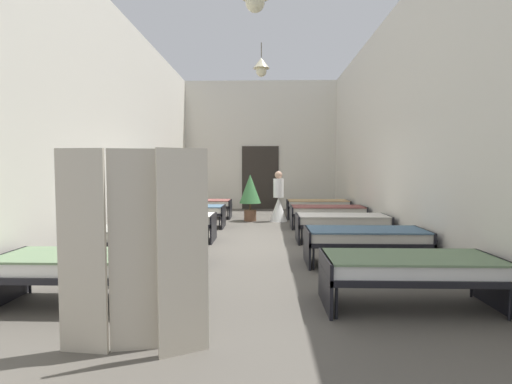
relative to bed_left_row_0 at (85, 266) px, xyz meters
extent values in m
cube|color=#59544C|center=(1.82, 3.80, -0.49)|extent=(6.34, 13.87, 0.10)
cube|color=silver|center=(1.82, 10.54, 2.00)|extent=(6.14, 0.20, 4.87)
cube|color=silver|center=(-1.15, 3.80, 2.00)|extent=(0.20, 13.27, 4.87)
cube|color=silver|center=(4.79, 3.80, 2.00)|extent=(0.20, 13.27, 4.87)
cube|color=#2D2823|center=(1.82, 10.42, 0.76)|extent=(1.40, 0.06, 2.40)
sphere|color=beige|center=(1.88, 1.48, 3.50)|extent=(0.28, 0.28, 0.28)
cylinder|color=brown|center=(1.91, 6.12, 4.24)|extent=(0.02, 0.02, 0.38)
cone|color=beige|center=(1.91, 6.12, 3.90)|extent=(0.44, 0.44, 0.28)
sphere|color=beige|center=(1.91, 6.12, 3.68)|extent=(0.28, 0.28, 0.28)
cylinder|color=black|center=(-0.87, 0.36, -0.27)|extent=(0.03, 0.03, 0.34)
cylinder|color=black|center=(0.87, -0.36, -0.27)|extent=(0.03, 0.03, 0.34)
cylinder|color=black|center=(0.87, 0.36, -0.27)|extent=(0.03, 0.03, 0.34)
cube|color=black|center=(0.00, 0.00, -0.06)|extent=(1.90, 0.84, 0.07)
cube|color=black|center=(-0.93, 0.00, -0.15)|extent=(0.04, 0.84, 0.57)
cube|color=black|center=(0.93, 0.00, -0.15)|extent=(0.04, 0.84, 0.57)
cube|color=white|center=(0.00, 0.00, 0.04)|extent=(1.82, 0.78, 0.14)
cube|color=slate|center=(0.00, 0.00, 0.12)|extent=(1.86, 0.82, 0.02)
cylinder|color=black|center=(2.77, -0.36, -0.27)|extent=(0.03, 0.03, 0.34)
cylinder|color=black|center=(2.77, 0.36, -0.27)|extent=(0.03, 0.03, 0.34)
cylinder|color=black|center=(4.51, -0.36, -0.27)|extent=(0.03, 0.03, 0.34)
cylinder|color=black|center=(4.51, 0.36, -0.27)|extent=(0.03, 0.03, 0.34)
cube|color=black|center=(3.64, 0.00, -0.06)|extent=(1.90, 0.84, 0.07)
cube|color=black|center=(2.71, 0.00, -0.15)|extent=(0.04, 0.84, 0.57)
cube|color=black|center=(4.57, 0.00, -0.15)|extent=(0.04, 0.84, 0.57)
cube|color=white|center=(3.64, 0.00, 0.04)|extent=(1.82, 0.78, 0.14)
cube|color=slate|center=(3.64, 0.00, 0.12)|extent=(1.86, 0.82, 0.02)
cylinder|color=black|center=(-0.87, 1.54, -0.27)|extent=(0.03, 0.03, 0.34)
cylinder|color=black|center=(-0.87, 2.26, -0.27)|extent=(0.03, 0.03, 0.34)
cylinder|color=black|center=(0.87, 1.54, -0.27)|extent=(0.03, 0.03, 0.34)
cylinder|color=black|center=(0.87, 2.26, -0.27)|extent=(0.03, 0.03, 0.34)
cube|color=black|center=(0.00, 1.90, -0.06)|extent=(1.90, 0.84, 0.07)
cube|color=black|center=(-0.93, 1.90, -0.15)|extent=(0.04, 0.84, 0.57)
cube|color=black|center=(0.93, 1.90, -0.15)|extent=(0.04, 0.84, 0.57)
cube|color=silver|center=(0.00, 1.90, 0.04)|extent=(1.82, 0.78, 0.14)
cube|color=#9E9E93|center=(0.00, 1.90, 0.12)|extent=(1.86, 0.82, 0.02)
cylinder|color=black|center=(2.77, 1.54, -0.27)|extent=(0.03, 0.03, 0.34)
cylinder|color=black|center=(2.77, 2.26, -0.27)|extent=(0.03, 0.03, 0.34)
cylinder|color=black|center=(4.51, 1.54, -0.27)|extent=(0.03, 0.03, 0.34)
cylinder|color=black|center=(4.51, 2.26, -0.27)|extent=(0.03, 0.03, 0.34)
cube|color=black|center=(3.64, 1.90, -0.06)|extent=(1.90, 0.84, 0.07)
cube|color=black|center=(2.71, 1.90, -0.15)|extent=(0.04, 0.84, 0.57)
cube|color=black|center=(4.57, 1.90, -0.15)|extent=(0.04, 0.84, 0.57)
cube|color=silver|center=(3.64, 1.90, 0.04)|extent=(1.82, 0.78, 0.14)
cube|color=slate|center=(3.64, 1.90, 0.12)|extent=(1.86, 0.82, 0.02)
cylinder|color=black|center=(-0.87, 3.44, -0.27)|extent=(0.03, 0.03, 0.34)
cylinder|color=black|center=(-0.87, 4.16, -0.27)|extent=(0.03, 0.03, 0.34)
cylinder|color=black|center=(0.87, 3.44, -0.27)|extent=(0.03, 0.03, 0.34)
cylinder|color=black|center=(0.87, 4.16, -0.27)|extent=(0.03, 0.03, 0.34)
cube|color=black|center=(0.00, 3.80, -0.06)|extent=(1.90, 0.84, 0.07)
cube|color=black|center=(-0.93, 3.80, -0.15)|extent=(0.04, 0.84, 0.57)
cube|color=black|center=(0.93, 3.80, -0.15)|extent=(0.04, 0.84, 0.57)
cube|color=silver|center=(0.00, 3.80, 0.04)|extent=(1.82, 0.78, 0.14)
cube|color=beige|center=(0.00, 3.80, 0.12)|extent=(1.86, 0.82, 0.02)
cylinder|color=black|center=(2.77, 3.44, -0.27)|extent=(0.03, 0.03, 0.34)
cylinder|color=black|center=(2.77, 4.16, -0.27)|extent=(0.03, 0.03, 0.34)
cylinder|color=black|center=(4.51, 3.44, -0.27)|extent=(0.03, 0.03, 0.34)
cylinder|color=black|center=(4.51, 4.16, -0.27)|extent=(0.03, 0.03, 0.34)
cube|color=black|center=(3.64, 3.80, -0.06)|extent=(1.90, 0.84, 0.07)
cube|color=black|center=(2.71, 3.80, -0.15)|extent=(0.04, 0.84, 0.57)
cube|color=black|center=(4.57, 3.80, -0.15)|extent=(0.04, 0.84, 0.57)
cube|color=silver|center=(3.64, 3.80, 0.04)|extent=(1.82, 0.78, 0.14)
cube|color=beige|center=(3.64, 3.80, 0.12)|extent=(1.86, 0.82, 0.02)
cylinder|color=black|center=(-0.87, 5.34, -0.27)|extent=(0.03, 0.03, 0.34)
cylinder|color=black|center=(-0.87, 6.06, -0.27)|extent=(0.03, 0.03, 0.34)
cylinder|color=black|center=(0.87, 5.34, -0.27)|extent=(0.03, 0.03, 0.34)
cylinder|color=black|center=(0.87, 6.06, -0.27)|extent=(0.03, 0.03, 0.34)
cube|color=black|center=(0.00, 5.70, -0.06)|extent=(1.90, 0.84, 0.07)
cube|color=black|center=(-0.93, 5.70, -0.15)|extent=(0.04, 0.84, 0.57)
cube|color=black|center=(0.93, 5.70, -0.15)|extent=(0.04, 0.84, 0.57)
cube|color=silver|center=(0.00, 5.70, 0.04)|extent=(1.82, 0.78, 0.14)
cube|color=slate|center=(0.00, 5.70, 0.12)|extent=(1.86, 0.82, 0.02)
cylinder|color=black|center=(2.77, 5.34, -0.27)|extent=(0.03, 0.03, 0.34)
cylinder|color=black|center=(2.77, 6.06, -0.27)|extent=(0.03, 0.03, 0.34)
cylinder|color=black|center=(4.51, 5.34, -0.27)|extent=(0.03, 0.03, 0.34)
cylinder|color=black|center=(4.51, 6.06, -0.27)|extent=(0.03, 0.03, 0.34)
cube|color=black|center=(3.64, 5.70, -0.06)|extent=(1.90, 0.84, 0.07)
cube|color=black|center=(2.71, 5.70, -0.15)|extent=(0.04, 0.84, 0.57)
cube|color=black|center=(4.57, 5.70, -0.15)|extent=(0.04, 0.84, 0.57)
cube|color=silver|center=(3.64, 5.70, 0.04)|extent=(1.82, 0.78, 0.14)
cube|color=#8C4C47|center=(3.64, 5.70, 0.12)|extent=(1.86, 0.82, 0.02)
cylinder|color=black|center=(-0.87, 7.24, -0.27)|extent=(0.03, 0.03, 0.34)
cylinder|color=black|center=(-0.87, 7.96, -0.27)|extent=(0.03, 0.03, 0.34)
cylinder|color=black|center=(0.87, 7.24, -0.27)|extent=(0.03, 0.03, 0.34)
cylinder|color=black|center=(0.87, 7.96, -0.27)|extent=(0.03, 0.03, 0.34)
cube|color=black|center=(0.00, 7.60, -0.06)|extent=(1.90, 0.84, 0.07)
cube|color=black|center=(-0.93, 7.60, -0.15)|extent=(0.04, 0.84, 0.57)
cube|color=black|center=(0.93, 7.60, -0.15)|extent=(0.04, 0.84, 0.57)
cube|color=silver|center=(0.00, 7.60, 0.04)|extent=(1.82, 0.78, 0.14)
cube|color=#8C4C47|center=(0.00, 7.60, 0.12)|extent=(1.86, 0.82, 0.02)
cylinder|color=black|center=(2.77, 7.24, -0.27)|extent=(0.03, 0.03, 0.34)
cylinder|color=black|center=(2.77, 7.96, -0.27)|extent=(0.03, 0.03, 0.34)
cylinder|color=black|center=(4.51, 7.24, -0.27)|extent=(0.03, 0.03, 0.34)
cylinder|color=black|center=(4.51, 7.96, -0.27)|extent=(0.03, 0.03, 0.34)
cube|color=black|center=(3.64, 7.60, -0.06)|extent=(1.90, 0.84, 0.07)
cube|color=black|center=(2.71, 7.60, -0.15)|extent=(0.04, 0.84, 0.57)
cube|color=black|center=(4.57, 7.60, -0.15)|extent=(0.04, 0.84, 0.57)
cube|color=silver|center=(3.64, 7.60, 0.04)|extent=(1.82, 0.78, 0.14)
cube|color=tan|center=(3.64, 7.60, 0.12)|extent=(1.86, 0.82, 0.02)
cone|color=white|center=(2.40, 6.94, -0.09)|extent=(0.52, 0.52, 0.70)
cylinder|color=white|center=(2.40, 6.94, 0.54)|extent=(0.30, 0.30, 0.55)
sphere|color=tan|center=(2.40, 6.94, 0.92)|extent=(0.22, 0.22, 0.22)
cone|color=white|center=(2.40, 6.94, 1.00)|extent=(0.18, 0.18, 0.10)
cylinder|color=brown|center=(1.57, 6.99, -0.27)|extent=(0.36, 0.36, 0.33)
cylinder|color=brown|center=(1.57, 6.99, -0.01)|extent=(0.06, 0.06, 0.20)
cone|color=#3D7A42|center=(1.57, 6.99, 0.51)|extent=(0.63, 0.63, 0.85)
cube|color=#BCB29E|center=(0.53, -1.14, 0.41)|extent=(0.42, 0.07, 1.70)
cube|color=#BCB29E|center=(0.95, -1.08, 0.41)|extent=(0.42, 0.11, 1.70)
cube|color=#BCB29E|center=(1.37, -1.14, 0.41)|extent=(0.38, 0.23, 1.70)
camera|label=1|loc=(2.05, -4.20, 1.09)|focal=26.83mm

